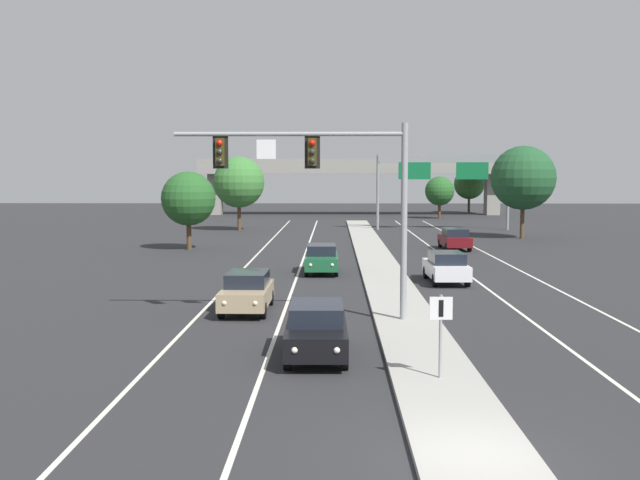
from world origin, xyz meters
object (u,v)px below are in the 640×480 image
(car_oncoming_black, at_px, (316,329))
(tree_far_right_a, at_px, (440,191))
(tree_far_right_c, at_px, (469,184))
(overhead_signal_mast, at_px, (329,177))
(car_oncoming_tan, at_px, (247,291))
(tree_far_left_a, at_px, (188,199))
(median_sign_post, at_px, (441,324))
(highway_sign_gantry, at_px, (443,168))
(tree_far_right_b, at_px, (523,178))
(tree_far_left_c, at_px, (239,182))
(car_oncoming_green, at_px, (321,258))
(car_receding_white, at_px, (446,267))
(car_receding_darkred, at_px, (455,239))

(car_oncoming_black, bearing_deg, tree_far_right_a, 78.98)
(tree_far_right_c, bearing_deg, overhead_signal_mast, -103.86)
(car_oncoming_tan, height_order, tree_far_left_a, tree_far_left_a)
(median_sign_post, height_order, tree_far_right_c, tree_far_right_c)
(highway_sign_gantry, distance_m, tree_far_right_b, 11.44)
(median_sign_post, height_order, tree_far_right_a, tree_far_right_a)
(highway_sign_gantry, xyz_separation_m, tree_far_left_a, (-21.55, -20.19, -2.42))
(overhead_signal_mast, height_order, car_oncoming_black, overhead_signal_mast)
(overhead_signal_mast, bearing_deg, tree_far_right_c, 76.14)
(median_sign_post, height_order, tree_far_left_c, tree_far_left_c)
(tree_far_left_c, xyz_separation_m, tree_far_left_a, (-1.28, -18.91, -1.02))
(car_oncoming_tan, relative_size, highway_sign_gantry, 0.34)
(median_sign_post, distance_m, tree_far_right_a, 74.86)
(tree_far_left_c, bearing_deg, car_oncoming_tan, -82.30)
(overhead_signal_mast, xyz_separation_m, tree_far_left_c, (-9.15, 45.67, -0.61))
(car_oncoming_green, distance_m, tree_far_right_c, 69.88)
(highway_sign_gantry, distance_m, tree_far_left_a, 29.63)
(median_sign_post, relative_size, car_oncoming_tan, 0.49)
(car_oncoming_tan, relative_size, car_receding_white, 1.00)
(overhead_signal_mast, bearing_deg, car_oncoming_tan, 145.39)
(tree_far_left_a, xyz_separation_m, tree_far_right_b, (26.94, 10.14, 1.48))
(tree_far_right_c, xyz_separation_m, tree_far_right_b, (-3.42, -43.86, 1.03))
(overhead_signal_mast, bearing_deg, tree_far_right_b, 65.91)
(overhead_signal_mast, bearing_deg, tree_far_left_c, 101.33)
(car_oncoming_black, bearing_deg, tree_far_right_c, 76.73)
(overhead_signal_mast, xyz_separation_m, car_receding_darkred, (9.10, 27.14, -4.56))
(car_oncoming_tan, height_order, car_receding_white, same)
(tree_far_right_b, bearing_deg, tree_far_right_a, 95.77)
(car_oncoming_tan, height_order, tree_far_left_c, tree_far_left_c)
(highway_sign_gantry, distance_m, tree_far_left_c, 20.35)
(median_sign_post, height_order, car_receding_white, median_sign_post)
(car_oncoming_black, bearing_deg, car_receding_darkred, 73.69)
(car_receding_white, xyz_separation_m, highway_sign_gantry, (5.19, 36.57, 5.34))
(tree_far_left_c, bearing_deg, car_receding_darkred, -45.43)
(highway_sign_gantry, height_order, tree_far_left_a, highway_sign_gantry)
(car_oncoming_tan, xyz_separation_m, car_receding_white, (9.21, 8.12, 0.00))
(tree_far_left_a, bearing_deg, car_oncoming_green, -52.03)
(car_oncoming_black, height_order, tree_far_right_a, tree_far_right_a)
(tree_far_right_c, bearing_deg, tree_far_left_a, -119.34)
(tree_far_right_a, relative_size, tree_far_left_a, 0.93)
(car_receding_darkred, xyz_separation_m, tree_far_left_a, (-19.53, -0.38, 2.93))
(car_receding_darkred, relative_size, tree_far_right_c, 0.70)
(car_oncoming_green, distance_m, tree_far_right_b, 28.84)
(car_oncoming_green, distance_m, car_receding_white, 7.37)
(car_oncoming_tan, distance_m, highway_sign_gantry, 47.25)
(car_oncoming_tan, bearing_deg, car_oncoming_green, 76.63)
(highway_sign_gantry, xyz_separation_m, tree_far_right_c, (8.81, 33.81, -1.97))
(car_oncoming_tan, distance_m, car_receding_white, 12.28)
(car_oncoming_green, height_order, car_receding_white, same)
(overhead_signal_mast, height_order, median_sign_post, overhead_signal_mast)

